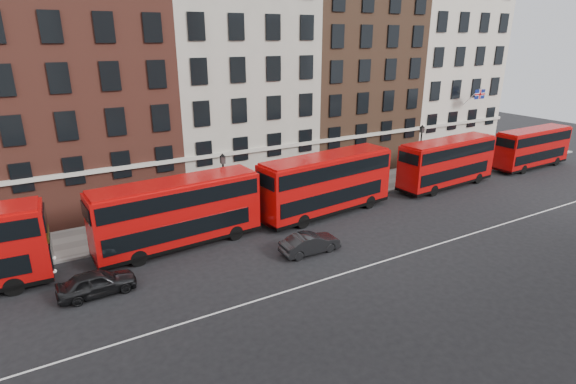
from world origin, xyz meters
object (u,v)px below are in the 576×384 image
bus_c (326,183)px  car_front (310,243)px  bus_b (177,212)px  bus_e (532,147)px  bus_d (447,162)px  car_rear (97,283)px  traffic_light (469,149)px

bus_c → car_front: bus_c is taller
bus_b → car_front: bearing=-40.2°
bus_c → car_front: (-4.74, -5.14, -1.90)m
bus_c → bus_e: bus_c is taller
bus_b → car_front: size_ratio=2.77×
bus_d → car_rear: 31.23m
bus_c → car_rear: size_ratio=2.85×
bus_b → traffic_light: 31.13m
bus_e → bus_b: bearing=178.6°
bus_b → car_rear: bearing=-152.1°
bus_c → bus_d: size_ratio=1.07×
bus_b → bus_d: size_ratio=1.03×
bus_c → bus_d: bus_c is taller
car_rear → bus_d: bearing=-84.7°
traffic_light → bus_d: bearing=-159.1°
bus_c → bus_b: bearing=174.1°
bus_c → car_rear: bus_c is taller
bus_d → traffic_light: (5.75, 2.19, 0.04)m
bus_e → car_rear: bus_e is taller
bus_e → car_front: bearing=-172.0°
car_rear → traffic_light: size_ratio=1.25×
bus_c → traffic_light: size_ratio=3.54×
car_rear → car_front: car_rear is taller
bus_d → bus_e: bearing=-3.9°
bus_b → traffic_light: size_ratio=3.41×
bus_b → bus_e: (38.31, 0.00, -0.23)m
bus_b → bus_d: 25.31m
bus_b → car_front: bus_b is taller
bus_d → bus_e: 13.00m
bus_d → bus_c: bearing=176.1°
bus_e → car_rear: (-43.99, -3.54, -1.55)m
bus_b → car_rear: size_ratio=2.74×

